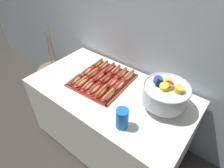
# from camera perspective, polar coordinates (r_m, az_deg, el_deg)

# --- Properties ---
(ground_plane) EXTENTS (10.00, 10.00, 0.00)m
(ground_plane) POSITION_cam_1_polar(r_m,az_deg,el_deg) (2.25, -0.60, -16.60)
(ground_plane) COLOR #38332D
(back_wall) EXTENTS (6.00, 0.10, 2.60)m
(back_wall) POSITION_cam_1_polar(r_m,az_deg,el_deg) (1.76, 9.61, 20.02)
(back_wall) COLOR #9EA8B2
(back_wall) RESTS_ON ground_plane
(buffet_table) EXTENTS (1.50, 0.81, 0.76)m
(buffet_table) POSITION_cam_1_polar(r_m,az_deg,el_deg) (1.93, -0.68, -9.89)
(buffet_table) COLOR white
(buffet_table) RESTS_ON ground_plane
(floor_vase) EXTENTS (0.50, 0.50, 1.04)m
(floor_vase) POSITION_cam_1_polar(r_m,az_deg,el_deg) (2.71, -16.66, 0.34)
(floor_vase) COLOR brown
(floor_vase) RESTS_ON ground_plane
(serving_tray) EXTENTS (0.51, 0.55, 0.01)m
(serving_tray) POSITION_cam_1_polar(r_m,az_deg,el_deg) (1.78, -2.92, 1.09)
(serving_tray) COLOR brown
(serving_tray) RESTS_ON buffet_table
(hot_dog_0) EXTENTS (0.09, 0.16, 0.06)m
(hot_dog_0) POSITION_cam_1_polar(r_m,az_deg,el_deg) (1.77, -11.06, 1.29)
(hot_dog_0) COLOR #B21414
(hot_dog_0) RESTS_ON serving_tray
(hot_dog_1) EXTENTS (0.07, 0.18, 0.06)m
(hot_dog_1) POSITION_cam_1_polar(r_m,az_deg,el_deg) (1.72, -9.26, 0.45)
(hot_dog_1) COLOR #B21414
(hot_dog_1) RESTS_ON serving_tray
(hot_dog_2) EXTENTS (0.09, 0.18, 0.06)m
(hot_dog_2) POSITION_cam_1_polar(r_m,az_deg,el_deg) (1.68, -7.37, -0.53)
(hot_dog_2) COLOR #B21414
(hot_dog_2) RESTS_ON serving_tray
(hot_dog_3) EXTENTS (0.08, 0.17, 0.06)m
(hot_dog_3) POSITION_cam_1_polar(r_m,az_deg,el_deg) (1.64, -5.38, -1.47)
(hot_dog_3) COLOR red
(hot_dog_3) RESTS_ON serving_tray
(hot_dog_4) EXTENTS (0.08, 0.19, 0.06)m
(hot_dog_4) POSITION_cam_1_polar(r_m,az_deg,el_deg) (1.61, -3.31, -2.45)
(hot_dog_4) COLOR #B21414
(hot_dog_4) RESTS_ON serving_tray
(hot_dog_5) EXTENTS (0.07, 0.18, 0.06)m
(hot_dog_5) POSITION_cam_1_polar(r_m,az_deg,el_deg) (1.57, -1.13, -3.50)
(hot_dog_5) COLOR #B21414
(hot_dog_5) RESTS_ON serving_tray
(hot_dog_6) EXTENTS (0.08, 0.16, 0.06)m
(hot_dog_6) POSITION_cam_1_polar(r_m,az_deg,el_deg) (1.86, -7.58, 3.85)
(hot_dog_6) COLOR red
(hot_dog_6) RESTS_ON serving_tray
(hot_dog_7) EXTENTS (0.06, 0.16, 0.06)m
(hot_dog_7) POSITION_cam_1_polar(r_m,az_deg,el_deg) (1.82, -5.79, 3.14)
(hot_dog_7) COLOR red
(hot_dog_7) RESTS_ON serving_tray
(hot_dog_8) EXTENTS (0.08, 0.18, 0.06)m
(hot_dog_8) POSITION_cam_1_polar(r_m,az_deg,el_deg) (1.78, -3.92, 2.33)
(hot_dog_8) COLOR #B21414
(hot_dog_8) RESTS_ON serving_tray
(hot_dog_9) EXTENTS (0.06, 0.15, 0.06)m
(hot_dog_9) POSITION_cam_1_polar(r_m,az_deg,el_deg) (1.74, -1.97, 1.52)
(hot_dog_9) COLOR #B21414
(hot_dog_9) RESTS_ON serving_tray
(hot_dog_10) EXTENTS (0.08, 0.18, 0.06)m
(hot_dog_10) POSITION_cam_1_polar(r_m,az_deg,el_deg) (1.71, 0.06, 0.50)
(hot_dog_10) COLOR red
(hot_dog_10) RESTS_ON serving_tray
(hot_dog_11) EXTENTS (0.07, 0.17, 0.06)m
(hot_dog_11) POSITION_cam_1_polar(r_m,az_deg,el_deg) (1.67, 2.16, -0.33)
(hot_dog_11) COLOR red
(hot_dog_11) RESTS_ON serving_tray
(hot_dog_12) EXTENTS (0.08, 0.18, 0.06)m
(hot_dog_12) POSITION_cam_1_polar(r_m,az_deg,el_deg) (1.96, -4.42, 6.15)
(hot_dog_12) COLOR #B21414
(hot_dog_12) RESTS_ON serving_tray
(hot_dog_13) EXTENTS (0.08, 0.17, 0.06)m
(hot_dog_13) POSITION_cam_1_polar(r_m,az_deg,el_deg) (1.92, -2.66, 5.48)
(hot_dog_13) COLOR #B21414
(hot_dog_13) RESTS_ON serving_tray
(hot_dog_14) EXTENTS (0.06, 0.18, 0.06)m
(hot_dog_14) POSITION_cam_1_polar(r_m,az_deg,el_deg) (1.88, -0.83, 4.78)
(hot_dog_14) COLOR red
(hot_dog_14) RESTS_ON serving_tray
(hot_dog_15) EXTENTS (0.08, 0.17, 0.06)m
(hot_dog_15) POSITION_cam_1_polar(r_m,az_deg,el_deg) (1.85, 1.07, 4.07)
(hot_dog_15) COLOR red
(hot_dog_15) RESTS_ON serving_tray
(hot_dog_16) EXTENTS (0.08, 0.18, 0.06)m
(hot_dog_16) POSITION_cam_1_polar(r_m,az_deg,el_deg) (1.82, 3.03, 3.24)
(hot_dog_16) COLOR red
(hot_dog_16) RESTS_ON serving_tray
(hot_dog_17) EXTENTS (0.06, 0.17, 0.07)m
(hot_dog_17) POSITION_cam_1_polar(r_m,az_deg,el_deg) (1.78, 5.06, 2.50)
(hot_dog_17) COLOR red
(hot_dog_17) RESTS_ON serving_tray
(punch_bowl) EXTENTS (0.36, 0.36, 0.26)m
(punch_bowl) POSITION_cam_1_polar(r_m,az_deg,el_deg) (1.48, 15.88, -2.67)
(punch_bowl) COLOR silver
(punch_bowl) RESTS_ON buffet_table
(cup_stack) EXTENTS (0.09, 0.09, 0.16)m
(cup_stack) POSITION_cam_1_polar(r_m,az_deg,el_deg) (1.34, 3.07, -10.40)
(cup_stack) COLOR blue
(cup_stack) RESTS_ON buffet_table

